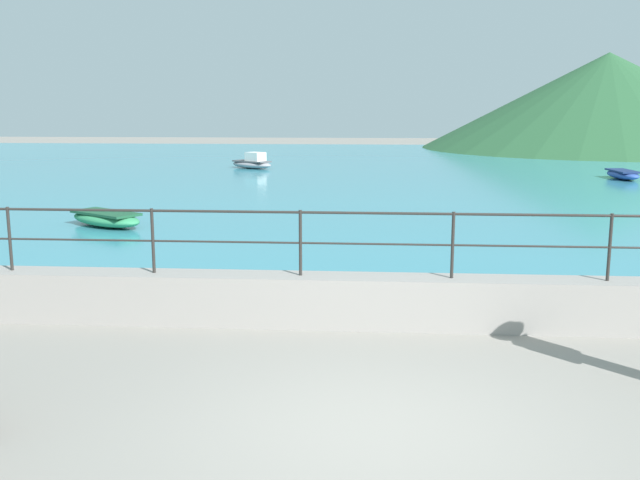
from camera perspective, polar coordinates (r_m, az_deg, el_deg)
ground_plane at (r=7.03m, az=4.32°, el=-14.63°), size 120.00×120.00×0.00m
promenade_wall at (r=9.92m, az=4.38°, el=-4.86°), size 20.00×0.56×0.70m
railing at (r=9.70m, az=4.46°, el=0.72°), size 18.44×0.04×0.90m
lake_water at (r=32.33m, az=4.38°, el=5.36°), size 64.00×44.32×0.06m
hill_main at (r=52.81m, az=21.68°, el=10.14°), size 24.61×24.61×6.41m
boat_0 at (r=33.95m, az=-5.36°, el=6.10°), size 2.40×2.05×0.76m
boat_1 at (r=31.35m, az=22.80°, el=4.81°), size 1.07×2.36×0.36m
boat_2 at (r=18.42m, az=-16.55°, el=1.65°), size 2.42×2.00×0.36m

